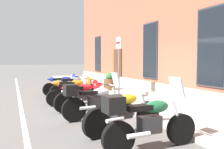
{
  "coord_description": "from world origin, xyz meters",
  "views": [
    {
      "loc": [
        7.77,
        -3.44,
        1.72
      ],
      "look_at": [
        -0.46,
        -0.09,
        1.16
      ],
      "focal_mm": 39.26,
      "sensor_mm": 36.0,
      "label": 1
    }
  ],
  "objects_px": {
    "motorcycle_orange_sport": "(77,89)",
    "barrel_planter": "(109,83)",
    "motorcycle_green_touring": "(147,121)",
    "motorcycle_blue_sport": "(66,83)",
    "parking_sign": "(119,59)",
    "motorcycle_silver_touring": "(94,100)",
    "motorcycle_yellow_naked": "(125,112)",
    "motorcycle_grey_naked": "(74,87)",
    "motorcycle_red_sport": "(85,94)"
  },
  "relations": [
    {
      "from": "motorcycle_orange_sport",
      "to": "barrel_planter",
      "type": "relative_size",
      "value": 2.38
    },
    {
      "from": "motorcycle_green_touring",
      "to": "motorcycle_blue_sport",
      "type": "bearing_deg",
      "value": 179.78
    },
    {
      "from": "parking_sign",
      "to": "motorcycle_silver_touring",
      "type": "bearing_deg",
      "value": -37.66
    },
    {
      "from": "motorcycle_yellow_naked",
      "to": "motorcycle_green_touring",
      "type": "xyz_separation_m",
      "value": [
        1.17,
        -0.1,
        0.08
      ]
    },
    {
      "from": "motorcycle_grey_naked",
      "to": "motorcycle_red_sport",
      "type": "distance_m",
      "value": 2.52
    },
    {
      "from": "motorcycle_silver_touring",
      "to": "motorcycle_yellow_naked",
      "type": "xyz_separation_m",
      "value": [
        1.45,
        0.28,
        -0.06
      ]
    },
    {
      "from": "parking_sign",
      "to": "barrel_planter",
      "type": "relative_size",
      "value": 2.77
    },
    {
      "from": "motorcycle_grey_naked",
      "to": "motorcycle_green_touring",
      "type": "bearing_deg",
      "value": -1.22
    },
    {
      "from": "parking_sign",
      "to": "barrel_planter",
      "type": "xyz_separation_m",
      "value": [
        -3.01,
        0.79,
        -1.23
      ]
    },
    {
      "from": "motorcycle_red_sport",
      "to": "motorcycle_yellow_naked",
      "type": "height_order",
      "value": "motorcycle_red_sport"
    },
    {
      "from": "motorcycle_green_touring",
      "to": "barrel_planter",
      "type": "relative_size",
      "value": 2.25
    },
    {
      "from": "motorcycle_yellow_naked",
      "to": "motorcycle_grey_naked",
      "type": "bearing_deg",
      "value": 179.58
    },
    {
      "from": "parking_sign",
      "to": "motorcycle_yellow_naked",
      "type": "bearing_deg",
      "value": -21.59
    },
    {
      "from": "motorcycle_blue_sport",
      "to": "motorcycle_silver_touring",
      "type": "xyz_separation_m",
      "value": [
        5.09,
        -0.21,
        -0.0
      ]
    },
    {
      "from": "motorcycle_silver_touring",
      "to": "parking_sign",
      "type": "xyz_separation_m",
      "value": [
        -2.27,
        1.75,
        1.18
      ]
    },
    {
      "from": "motorcycle_blue_sport",
      "to": "motorcycle_silver_touring",
      "type": "relative_size",
      "value": 0.98
    },
    {
      "from": "motorcycle_blue_sport",
      "to": "motorcycle_yellow_naked",
      "type": "bearing_deg",
      "value": 0.61
    },
    {
      "from": "motorcycle_orange_sport",
      "to": "motorcycle_red_sport",
      "type": "relative_size",
      "value": 1.06
    },
    {
      "from": "motorcycle_silver_touring",
      "to": "motorcycle_yellow_naked",
      "type": "bearing_deg",
      "value": 10.92
    },
    {
      "from": "motorcycle_yellow_naked",
      "to": "motorcycle_orange_sport",
      "type": "bearing_deg",
      "value": -177.58
    },
    {
      "from": "parking_sign",
      "to": "motorcycle_blue_sport",
      "type": "bearing_deg",
      "value": -151.3
    },
    {
      "from": "parking_sign",
      "to": "barrel_planter",
      "type": "height_order",
      "value": "parking_sign"
    },
    {
      "from": "motorcycle_grey_naked",
      "to": "motorcycle_green_touring",
      "type": "xyz_separation_m",
      "value": [
        6.47,
        -0.14,
        0.07
      ]
    },
    {
      "from": "motorcycle_silver_touring",
      "to": "parking_sign",
      "type": "bearing_deg",
      "value": 142.34
    },
    {
      "from": "motorcycle_orange_sport",
      "to": "motorcycle_yellow_naked",
      "type": "distance_m",
      "value": 3.93
    },
    {
      "from": "motorcycle_orange_sport",
      "to": "motorcycle_silver_touring",
      "type": "distance_m",
      "value": 2.47
    },
    {
      "from": "barrel_planter",
      "to": "motorcycle_orange_sport",
      "type": "bearing_deg",
      "value": -40.88
    },
    {
      "from": "motorcycle_silver_touring",
      "to": "parking_sign",
      "type": "height_order",
      "value": "parking_sign"
    },
    {
      "from": "motorcycle_orange_sport",
      "to": "motorcycle_green_touring",
      "type": "distance_m",
      "value": 5.09
    },
    {
      "from": "motorcycle_red_sport",
      "to": "barrel_planter",
      "type": "relative_size",
      "value": 2.25
    },
    {
      "from": "motorcycle_green_touring",
      "to": "parking_sign",
      "type": "relative_size",
      "value": 0.82
    },
    {
      "from": "motorcycle_blue_sport",
      "to": "barrel_planter",
      "type": "height_order",
      "value": "barrel_planter"
    },
    {
      "from": "parking_sign",
      "to": "motorcycle_grey_naked",
      "type": "bearing_deg",
      "value": -137.81
    },
    {
      "from": "motorcycle_blue_sport",
      "to": "motorcycle_orange_sport",
      "type": "bearing_deg",
      "value": -2.11
    },
    {
      "from": "motorcycle_grey_naked",
      "to": "parking_sign",
      "type": "bearing_deg",
      "value": 42.19
    },
    {
      "from": "motorcycle_grey_naked",
      "to": "parking_sign",
      "type": "distance_m",
      "value": 2.47
    },
    {
      "from": "motorcycle_blue_sport",
      "to": "motorcycle_silver_touring",
      "type": "distance_m",
      "value": 5.09
    },
    {
      "from": "motorcycle_orange_sport",
      "to": "motorcycle_red_sport",
      "type": "bearing_deg",
      "value": -0.11
    },
    {
      "from": "motorcycle_red_sport",
      "to": "motorcycle_grey_naked",
      "type": "bearing_deg",
      "value": 175.29
    },
    {
      "from": "motorcycle_yellow_naked",
      "to": "barrel_planter",
      "type": "bearing_deg",
      "value": 161.4
    },
    {
      "from": "motorcycle_red_sport",
      "to": "parking_sign",
      "type": "bearing_deg",
      "value": 119.56
    },
    {
      "from": "motorcycle_orange_sport",
      "to": "motorcycle_yellow_naked",
      "type": "relative_size",
      "value": 1.0
    },
    {
      "from": "motorcycle_blue_sport",
      "to": "motorcycle_red_sport",
      "type": "height_order",
      "value": "motorcycle_red_sport"
    },
    {
      "from": "motorcycle_orange_sport",
      "to": "motorcycle_silver_touring",
      "type": "relative_size",
      "value": 1.03
    },
    {
      "from": "motorcycle_yellow_naked",
      "to": "motorcycle_red_sport",
      "type": "bearing_deg",
      "value": -176.56
    },
    {
      "from": "motorcycle_orange_sport",
      "to": "motorcycle_red_sport",
      "type": "distance_m",
      "value": 1.13
    },
    {
      "from": "motorcycle_red_sport",
      "to": "motorcycle_yellow_naked",
      "type": "distance_m",
      "value": 2.8
    },
    {
      "from": "motorcycle_grey_naked",
      "to": "motorcycle_red_sport",
      "type": "height_order",
      "value": "motorcycle_red_sport"
    },
    {
      "from": "motorcycle_green_touring",
      "to": "barrel_planter",
      "type": "bearing_deg",
      "value": 163.34
    },
    {
      "from": "motorcycle_silver_touring",
      "to": "motorcycle_blue_sport",
      "type": "bearing_deg",
      "value": 177.63
    }
  ]
}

